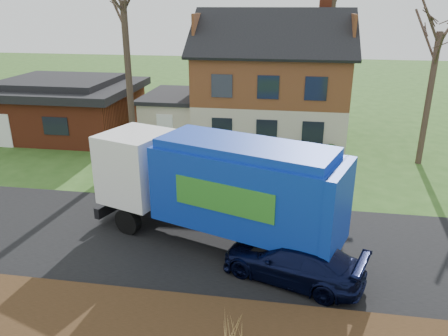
# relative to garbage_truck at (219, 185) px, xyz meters

# --- Properties ---
(ground) EXTENTS (120.00, 120.00, 0.00)m
(ground) POSITION_rel_garbage_truck_xyz_m (-1.03, -0.01, -2.32)
(ground) COLOR #2E521B
(ground) RESTS_ON ground
(road) EXTENTS (80.00, 7.00, 0.02)m
(road) POSITION_rel_garbage_truck_xyz_m (-1.03, -0.01, -2.31)
(road) COLOR black
(road) RESTS_ON ground
(mulch_verge) EXTENTS (80.00, 3.50, 0.30)m
(mulch_verge) POSITION_rel_garbage_truck_xyz_m (-1.03, -5.31, -2.17)
(mulch_verge) COLOR black
(mulch_verge) RESTS_ON ground
(main_house) EXTENTS (12.95, 8.95, 9.26)m
(main_house) POSITION_rel_garbage_truck_xyz_m (0.46, 13.90, 1.71)
(main_house) COLOR beige
(main_house) RESTS_ON ground
(ranch_house) EXTENTS (9.80, 8.20, 3.70)m
(ranch_house) POSITION_rel_garbage_truck_xyz_m (-13.03, 12.99, -0.51)
(ranch_house) COLOR maroon
(ranch_house) RESTS_ON ground
(garbage_truck) EXTENTS (9.70, 5.47, 4.03)m
(garbage_truck) POSITION_rel_garbage_truck_xyz_m (0.00, 0.00, 0.00)
(garbage_truck) COLOR black
(garbage_truck) RESTS_ON ground
(silver_sedan) EXTENTS (4.23, 2.90, 1.32)m
(silver_sedan) POSITION_rel_garbage_truck_xyz_m (-4.55, 4.86, -1.66)
(silver_sedan) COLOR #AEB0B6
(silver_sedan) RESTS_ON ground
(navy_wagon) EXTENTS (4.93, 3.27, 1.33)m
(navy_wagon) POSITION_rel_garbage_truck_xyz_m (2.68, -1.85, -1.66)
(navy_wagon) COLOR black
(navy_wagon) RESTS_ON ground
(tree_front_east) EXTENTS (3.62, 3.62, 10.06)m
(tree_front_east) POSITION_rel_garbage_truck_xyz_m (9.46, 10.31, 5.85)
(tree_front_east) COLOR #443229
(tree_front_east) RESTS_ON ground
(grass_clump_mid) EXTENTS (0.37, 0.30, 1.03)m
(grass_clump_mid) POSITION_rel_garbage_truck_xyz_m (1.29, -5.42, -1.51)
(grass_clump_mid) COLOR #A47D48
(grass_clump_mid) RESTS_ON mulch_verge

